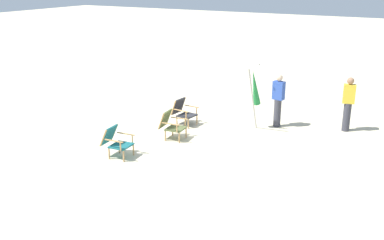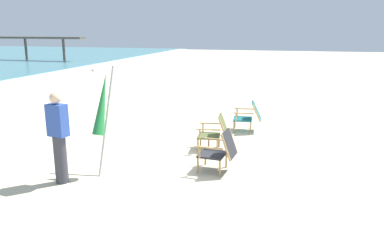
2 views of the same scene
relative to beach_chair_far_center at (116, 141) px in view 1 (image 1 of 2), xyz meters
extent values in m
plane|color=beige|center=(-2.51, 0.26, -0.43)|extent=(80.00, 80.00, 0.00)
cube|color=#196066|center=(-0.02, 0.16, -0.11)|extent=(0.56, 0.53, 0.04)
cube|color=#196066|center=(0.02, -0.19, 0.13)|extent=(0.52, 0.30, 0.48)
cylinder|color=tan|center=(-0.27, 0.35, -0.27)|extent=(0.04, 0.04, 0.32)
cylinder|color=tan|center=(0.20, 0.40, -0.27)|extent=(0.04, 0.04, 0.32)
cylinder|color=tan|center=(-0.23, -0.08, -0.27)|extent=(0.04, 0.04, 0.32)
cylinder|color=tan|center=(0.24, -0.03, -0.27)|extent=(0.04, 0.04, 0.32)
cube|color=tan|center=(-0.29, 0.11, 0.11)|extent=(0.09, 0.53, 0.02)
cylinder|color=tan|center=(-0.31, 0.30, 0.00)|extent=(0.04, 0.04, 0.22)
cube|color=tan|center=(0.27, 0.17, 0.11)|extent=(0.09, 0.53, 0.02)
cylinder|color=tan|center=(0.25, 0.35, 0.00)|extent=(0.04, 0.04, 0.22)
cylinder|color=tan|center=(-0.24, -0.21, 0.13)|extent=(0.06, 0.26, 0.49)
cylinder|color=tan|center=(0.27, -0.17, 0.13)|extent=(0.06, 0.26, 0.49)
cube|color=#28282D|center=(-3.04, 0.34, -0.11)|extent=(0.56, 0.52, 0.04)
cube|color=#28282D|center=(-3.07, 0.01, 0.14)|extent=(0.51, 0.26, 0.50)
cylinder|color=tan|center=(-3.26, 0.58, -0.27)|extent=(0.04, 0.04, 0.32)
cylinder|color=tan|center=(-2.79, 0.54, -0.27)|extent=(0.04, 0.04, 0.32)
cylinder|color=tan|center=(-3.29, 0.15, -0.27)|extent=(0.04, 0.04, 0.32)
cylinder|color=tan|center=(-2.83, 0.11, -0.27)|extent=(0.04, 0.04, 0.32)
cube|color=tan|center=(-3.32, 0.35, 0.11)|extent=(0.08, 0.53, 0.02)
cylinder|color=tan|center=(-3.31, 0.53, 0.00)|extent=(0.04, 0.04, 0.22)
cube|color=tan|center=(-2.76, 0.30, 0.11)|extent=(0.08, 0.53, 0.02)
cylinder|color=tan|center=(-2.75, 0.48, 0.00)|extent=(0.04, 0.04, 0.22)
cylinder|color=tan|center=(-3.33, 0.04, 0.14)|extent=(0.06, 0.22, 0.50)
cylinder|color=tan|center=(-2.82, -0.01, 0.14)|extent=(0.06, 0.22, 0.50)
cube|color=#515B33|center=(-1.82, 0.69, -0.11)|extent=(0.57, 0.53, 0.04)
cube|color=#515B33|center=(-1.79, 0.36, 0.14)|extent=(0.51, 0.27, 0.50)
cylinder|color=tan|center=(-2.08, 0.87, -0.27)|extent=(0.04, 0.04, 0.32)
cylinder|color=tan|center=(-1.61, 0.93, -0.27)|extent=(0.04, 0.04, 0.32)
cylinder|color=tan|center=(-2.03, 0.45, -0.27)|extent=(0.04, 0.04, 0.32)
cylinder|color=tan|center=(-1.57, 0.50, -0.27)|extent=(0.04, 0.04, 0.32)
cube|color=tan|center=(-2.10, 0.64, 0.11)|extent=(0.09, 0.53, 0.02)
cylinder|color=tan|center=(-2.12, 0.82, 0.00)|extent=(0.04, 0.04, 0.22)
cube|color=tan|center=(-1.54, 0.70, 0.11)|extent=(0.09, 0.53, 0.02)
cylinder|color=tan|center=(-1.56, 0.88, 0.00)|extent=(0.04, 0.04, 0.22)
cylinder|color=tan|center=(-2.04, 0.33, 0.14)|extent=(0.06, 0.22, 0.50)
cylinder|color=tan|center=(-1.53, 0.38, 0.14)|extent=(0.06, 0.22, 0.50)
cylinder|color=#B7B2A8|center=(-3.51, 2.30, 0.56)|extent=(0.79, 0.06, 1.98)
cone|color=#23843D|center=(-3.64, 2.30, 0.90)|extent=(0.62, 0.23, 1.16)
sphere|color=#B7B2A8|center=(-3.89, 2.30, 1.54)|extent=(0.06, 0.06, 0.06)
cylinder|color=#383842|center=(-4.95, 4.73, 0.00)|extent=(0.22, 0.22, 0.86)
cube|color=gold|center=(-4.95, 4.73, 0.71)|extent=(0.27, 0.37, 0.56)
sphere|color=#9E7051|center=(-4.95, 4.73, 1.10)|extent=(0.20, 0.20, 0.20)
cylinder|color=#383842|center=(-4.32, 2.80, 0.00)|extent=(0.22, 0.22, 0.86)
cube|color=#2D4CA5|center=(-4.32, 2.80, 0.71)|extent=(0.26, 0.37, 0.56)
sphere|color=beige|center=(-4.32, 2.80, 1.10)|extent=(0.20, 0.20, 0.20)
camera|label=1|loc=(8.36, 7.00, 4.09)|focal=42.00mm
camera|label=2|loc=(-9.72, -1.05, 2.25)|focal=35.00mm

